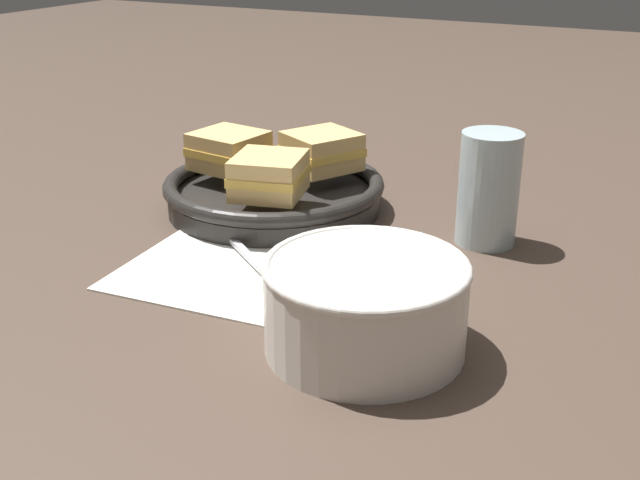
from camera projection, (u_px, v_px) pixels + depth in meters
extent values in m
plane|color=#47382D|center=(305.00, 283.00, 0.79)|extent=(4.00, 4.00, 0.00)
cube|color=white|center=(234.00, 270.00, 0.82)|extent=(0.24, 0.20, 0.00)
cylinder|color=silver|center=(365.00, 307.00, 0.66)|extent=(0.17, 0.17, 0.08)
cylinder|color=orange|center=(366.00, 279.00, 0.65)|extent=(0.15, 0.15, 0.01)
torus|color=silver|center=(366.00, 266.00, 0.65)|extent=(0.17, 0.17, 0.01)
cube|color=#B7B7BC|center=(247.00, 254.00, 0.84)|extent=(0.09, 0.07, 0.01)
ellipsoid|color=#B7B7BC|center=(277.00, 284.00, 0.77)|extent=(0.06, 0.05, 0.01)
cylinder|color=black|center=(274.00, 200.00, 0.98)|extent=(0.26, 0.26, 0.02)
torus|color=black|center=(274.00, 184.00, 0.98)|extent=(0.27, 0.27, 0.02)
cube|color=black|center=(306.00, 145.00, 1.15)|extent=(0.06, 0.12, 0.01)
cube|color=#DBB26B|center=(230.00, 161.00, 1.00)|extent=(0.09, 0.09, 0.02)
cube|color=gold|center=(229.00, 150.00, 1.00)|extent=(0.09, 0.09, 0.01)
cube|color=#DBB26B|center=(229.00, 140.00, 0.99)|extent=(0.09, 0.09, 0.02)
cube|color=#DBB26B|center=(269.00, 187.00, 0.91)|extent=(0.09, 0.10, 0.02)
cube|color=gold|center=(269.00, 175.00, 0.90)|extent=(0.10, 0.10, 0.01)
cube|color=#DBB26B|center=(269.00, 163.00, 0.90)|extent=(0.09, 0.10, 0.02)
cube|color=#DBB26B|center=(322.00, 162.00, 1.00)|extent=(0.10, 0.11, 0.02)
cube|color=gold|center=(322.00, 151.00, 0.99)|extent=(0.11, 0.11, 0.01)
cube|color=#DBB26B|center=(322.00, 140.00, 0.99)|extent=(0.10, 0.11, 0.02)
cylinder|color=silver|center=(489.00, 189.00, 0.87)|extent=(0.07, 0.07, 0.12)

